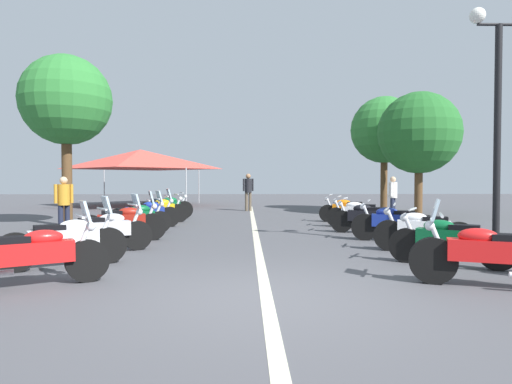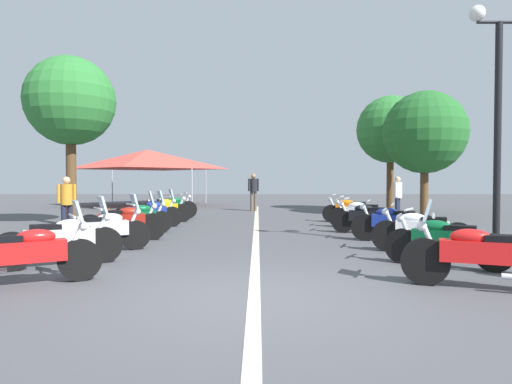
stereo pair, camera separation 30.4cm
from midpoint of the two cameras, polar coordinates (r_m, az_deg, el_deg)
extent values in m
plane|color=#4C4C51|center=(5.78, 1.30, -13.46)|extent=(80.00, 80.00, 0.00)
cube|color=beige|center=(12.38, 0.72, -5.35)|extent=(24.92, 0.16, 0.01)
cylinder|color=black|center=(7.11, -20.48, -8.16)|extent=(0.43, 0.61, 0.62)
cube|color=red|center=(7.01, -26.70, -6.88)|extent=(0.81, 1.15, 0.30)
ellipsoid|color=red|center=(6.99, -25.24, -5.22)|extent=(0.48, 0.58, 0.22)
cube|color=black|center=(6.98, -28.54, -5.45)|extent=(0.46, 0.55, 0.12)
cylinder|color=silver|center=(7.06, -20.98, -5.77)|extent=(0.20, 0.29, 0.58)
cylinder|color=silver|center=(7.01, -21.34, -2.86)|extent=(0.56, 0.34, 0.04)
sphere|color=silver|center=(7.05, -20.11, -4.13)|extent=(0.14, 0.14, 0.14)
cube|color=silver|center=(7.02, -20.70, -2.28)|extent=(0.37, 0.28, 0.32)
cylinder|color=black|center=(8.51, -17.92, -6.45)|extent=(0.46, 0.62, 0.64)
cylinder|color=black|center=(8.30, -27.93, -6.76)|extent=(0.46, 0.62, 0.64)
cube|color=white|center=(8.35, -22.88, -5.41)|extent=(0.82, 1.10, 0.30)
ellipsoid|color=white|center=(8.36, -21.67, -4.01)|extent=(0.49, 0.58, 0.22)
cube|color=black|center=(8.30, -24.40, -4.21)|extent=(0.47, 0.55, 0.12)
cylinder|color=silver|center=(8.46, -18.33, -4.45)|extent=(0.21, 0.28, 0.58)
cylinder|color=silver|center=(8.42, -18.62, -2.03)|extent=(0.55, 0.36, 0.04)
sphere|color=silver|center=(8.46, -17.62, -3.08)|extent=(0.14, 0.14, 0.14)
cylinder|color=silver|center=(8.51, -26.00, -7.19)|extent=(0.35, 0.51, 0.08)
cube|color=silver|center=(8.43, -18.09, -1.54)|extent=(0.37, 0.29, 0.32)
cylinder|color=black|center=(9.89, -14.34, -5.36)|extent=(0.44, 0.61, 0.63)
cylinder|color=black|center=(9.60, -22.56, -5.64)|extent=(0.44, 0.61, 0.63)
cube|color=silver|center=(9.70, -18.40, -4.45)|extent=(0.79, 1.07, 0.30)
ellipsoid|color=silver|center=(9.72, -17.37, -3.25)|extent=(0.49, 0.58, 0.22)
cube|color=black|center=(9.64, -19.69, -3.43)|extent=(0.47, 0.55, 0.12)
cylinder|color=silver|center=(9.84, -14.69, -3.64)|extent=(0.21, 0.28, 0.58)
cylinder|color=silver|center=(9.81, -14.93, -1.55)|extent=(0.55, 0.35, 0.04)
sphere|color=silver|center=(9.86, -14.08, -2.46)|extent=(0.14, 0.14, 0.14)
cylinder|color=silver|center=(9.83, -21.05, -6.01)|extent=(0.35, 0.51, 0.08)
cube|color=silver|center=(9.82, -14.49, -1.13)|extent=(0.37, 0.29, 0.32)
cylinder|color=black|center=(11.36, -12.40, -4.33)|extent=(0.34, 0.68, 0.67)
cylinder|color=black|center=(11.31, -19.79, -4.42)|extent=(0.34, 0.68, 0.67)
cube|color=maroon|center=(11.29, -16.09, -3.47)|extent=(0.62, 1.14, 0.30)
ellipsoid|color=maroon|center=(11.28, -15.19, -2.45)|extent=(0.41, 0.58, 0.22)
cube|color=black|center=(11.27, -17.22, -2.57)|extent=(0.40, 0.54, 0.12)
cylinder|color=silver|center=(11.33, -12.71, -2.83)|extent=(0.16, 0.30, 0.58)
cylinder|color=silver|center=(11.30, -12.92, -1.01)|extent=(0.60, 0.23, 0.04)
sphere|color=silver|center=(11.32, -12.16, -1.81)|extent=(0.14, 0.14, 0.14)
cylinder|color=silver|center=(11.49, -18.30, -4.81)|extent=(0.25, 0.55, 0.08)
cube|color=silver|center=(11.31, -12.52, -0.65)|extent=(0.38, 0.23, 0.32)
cylinder|color=black|center=(12.87, -11.39, -3.75)|extent=(0.40, 0.61, 0.62)
cylinder|color=black|center=(12.57, -17.71, -3.92)|extent=(0.40, 0.61, 0.62)
cube|color=#0C592D|center=(12.69, -14.52, -3.03)|extent=(0.74, 1.10, 0.30)
ellipsoid|color=#0C592D|center=(12.71, -13.73, -2.11)|extent=(0.47, 0.58, 0.22)
cube|color=black|center=(12.63, -15.50, -2.24)|extent=(0.45, 0.55, 0.12)
cylinder|color=silver|center=(12.83, -11.66, -2.42)|extent=(0.19, 0.29, 0.58)
cylinder|color=silver|center=(12.80, -11.84, -0.82)|extent=(0.57, 0.32, 0.04)
sphere|color=silver|center=(12.85, -11.19, -1.52)|extent=(0.14, 0.14, 0.14)
cylinder|color=silver|center=(12.81, -16.57, -4.23)|extent=(0.32, 0.53, 0.08)
cube|color=silver|center=(12.82, -11.50, -0.50)|extent=(0.38, 0.27, 0.32)
cylinder|color=black|center=(14.42, -10.10, -3.12)|extent=(0.36, 0.65, 0.64)
cylinder|color=black|center=(14.23, -16.20, -3.22)|extent=(0.36, 0.65, 0.64)
cube|color=navy|center=(14.29, -13.13, -2.45)|extent=(0.67, 1.19, 0.30)
ellipsoid|color=navy|center=(14.30, -12.42, -1.64)|extent=(0.43, 0.58, 0.22)
cube|color=black|center=(14.25, -14.02, -1.74)|extent=(0.41, 0.54, 0.12)
cylinder|color=silver|center=(14.39, -10.34, -1.93)|extent=(0.17, 0.30, 0.58)
cylinder|color=silver|center=(14.36, -10.51, -0.50)|extent=(0.59, 0.25, 0.04)
sphere|color=silver|center=(14.39, -9.92, -1.13)|extent=(0.14, 0.14, 0.14)
cylinder|color=silver|center=(14.44, -15.03, -3.52)|extent=(0.27, 0.54, 0.08)
cube|color=silver|center=(14.37, -10.19, -0.22)|extent=(0.38, 0.24, 0.32)
cylinder|color=black|center=(15.94, -8.86, -2.65)|extent=(0.36, 0.66, 0.65)
cylinder|color=black|center=(15.71, -14.42, -2.74)|extent=(0.36, 0.66, 0.65)
cube|color=#EAB214|center=(15.79, -11.62, -2.04)|extent=(0.67, 1.20, 0.30)
ellipsoid|color=#EAB214|center=(15.81, -10.98, -1.31)|extent=(0.42, 0.58, 0.22)
cube|color=black|center=(15.75, -12.42, -1.40)|extent=(0.41, 0.54, 0.12)
cylinder|color=silver|center=(15.91, -9.08, -1.57)|extent=(0.17, 0.30, 0.58)
cylinder|color=silver|center=(15.88, -9.22, -0.28)|extent=(0.60, 0.25, 0.04)
sphere|color=silver|center=(15.92, -8.69, -0.85)|extent=(0.14, 0.14, 0.14)
cylinder|color=silver|center=(15.93, -13.37, -3.02)|extent=(0.27, 0.54, 0.08)
cylinder|color=black|center=(17.46, -8.18, -2.24)|extent=(0.34, 0.68, 0.67)
cylinder|color=black|center=(17.28, -12.90, -2.30)|extent=(0.34, 0.68, 0.67)
cube|color=#0C592D|center=(17.34, -10.53, -1.68)|extent=(0.61, 1.13, 0.30)
ellipsoid|color=#0C592D|center=(17.36, -9.95, -1.01)|extent=(0.41, 0.58, 0.22)
cube|color=black|center=(17.31, -11.26, -1.09)|extent=(0.40, 0.54, 0.12)
cylinder|color=silver|center=(17.43, -8.38, -1.26)|extent=(0.16, 0.30, 0.58)
cylinder|color=silver|center=(17.41, -8.52, -0.07)|extent=(0.60, 0.23, 0.04)
sphere|color=silver|center=(17.44, -8.03, -0.60)|extent=(0.14, 0.14, 0.14)
cylinder|color=silver|center=(17.49, -12.01, -2.58)|extent=(0.25, 0.55, 0.08)
cylinder|color=black|center=(6.91, 22.05, -8.24)|extent=(0.37, 0.68, 0.67)
cube|color=red|center=(6.94, 28.38, -6.77)|extent=(0.67, 1.18, 0.30)
ellipsoid|color=red|center=(6.89, 26.91, -5.13)|extent=(0.43, 0.58, 0.22)
cube|color=black|center=(6.95, 30.20, -5.29)|extent=(0.41, 0.54, 0.12)
cylinder|color=silver|center=(6.87, 22.58, -5.78)|extent=(0.17, 0.30, 0.58)
cylinder|color=silver|center=(6.83, 22.95, -2.78)|extent=(0.59, 0.26, 0.04)
sphere|color=silver|center=(6.84, 21.68, -4.11)|extent=(0.14, 0.14, 0.14)
cube|color=silver|center=(6.82, 22.29, -2.19)|extent=(0.38, 0.24, 0.32)
cylinder|color=black|center=(8.50, 19.24, -6.54)|extent=(0.44, 0.61, 0.62)
cylinder|color=black|center=(8.34, 29.14, -6.81)|extent=(0.44, 0.61, 0.62)
cube|color=#0C592D|center=(8.37, 24.16, -5.48)|extent=(0.80, 1.09, 0.30)
ellipsoid|color=#0C592D|center=(8.37, 22.94, -4.09)|extent=(0.49, 0.58, 0.22)
cube|color=black|center=(8.33, 25.68, -4.29)|extent=(0.47, 0.55, 0.12)
cylinder|color=silver|center=(8.46, 19.66, -4.54)|extent=(0.21, 0.28, 0.58)
cylinder|color=silver|center=(8.42, 19.95, -2.11)|extent=(0.55, 0.35, 0.04)
sphere|color=silver|center=(8.46, 18.94, -3.17)|extent=(0.14, 0.14, 0.14)
cylinder|color=silver|center=(8.19, 27.04, -7.60)|extent=(0.35, 0.51, 0.08)
cylinder|color=black|center=(9.80, 17.34, -5.37)|extent=(0.35, 0.66, 0.65)
cylinder|color=black|center=(9.83, 25.30, -5.43)|extent=(0.35, 0.66, 0.65)
cube|color=white|center=(9.77, 21.34, -4.37)|extent=(0.61, 1.06, 0.30)
ellipsoid|color=white|center=(9.75, 20.29, -3.19)|extent=(0.42, 0.58, 0.22)
cube|color=black|center=(9.76, 22.64, -3.32)|extent=(0.41, 0.54, 0.12)
cylinder|color=silver|center=(9.76, 17.71, -3.63)|extent=(0.16, 0.30, 0.58)
cylinder|color=silver|center=(9.74, 17.96, -1.52)|extent=(0.60, 0.25, 0.04)
sphere|color=silver|center=(9.75, 17.07, -2.45)|extent=(0.14, 0.14, 0.14)
cylinder|color=silver|center=(9.64, 23.77, -6.13)|extent=(0.26, 0.54, 0.08)
cylinder|color=black|center=(11.32, 14.50, -4.39)|extent=(0.34, 0.67, 0.66)
cylinder|color=black|center=(11.30, 21.70, -4.46)|extent=(0.34, 0.67, 0.66)
cube|color=navy|center=(11.27, 18.11, -3.52)|extent=(0.61, 1.11, 0.30)
ellipsoid|color=navy|center=(11.26, 17.20, -2.50)|extent=(0.41, 0.58, 0.22)
cube|color=black|center=(11.26, 19.23, -2.62)|extent=(0.40, 0.54, 0.12)
cylinder|color=silver|center=(11.29, 14.82, -2.88)|extent=(0.16, 0.30, 0.58)
cylinder|color=silver|center=(11.26, 15.04, -1.05)|extent=(0.60, 0.23, 0.04)
sphere|color=silver|center=(11.28, 14.27, -1.86)|extent=(0.14, 0.14, 0.14)
cylinder|color=silver|center=(11.12, 20.28, -5.05)|extent=(0.25, 0.55, 0.08)
cylinder|color=black|center=(12.86, 11.76, -3.73)|extent=(0.37, 0.64, 0.63)
cylinder|color=black|center=(12.67, 18.52, -3.85)|extent=(0.37, 0.64, 0.63)
cube|color=black|center=(12.73, 15.12, -2.99)|extent=(0.69, 1.17, 0.30)
ellipsoid|color=black|center=(12.73, 14.32, -2.08)|extent=(0.44, 0.58, 0.22)
cube|color=black|center=(12.69, 16.11, -2.20)|extent=(0.42, 0.54, 0.12)
cylinder|color=silver|center=(12.82, 12.03, -2.40)|extent=(0.17, 0.29, 0.58)
cylinder|color=silver|center=(12.79, 12.21, -0.79)|extent=(0.59, 0.27, 0.04)
sphere|color=silver|center=(12.83, 11.55, -1.50)|extent=(0.14, 0.14, 0.14)
cylinder|color=silver|center=(12.52, 17.08, -4.34)|extent=(0.28, 0.54, 0.08)
cylinder|color=black|center=(14.32, 11.13, -3.20)|extent=(0.35, 0.63, 0.62)
cylinder|color=black|center=(14.16, 17.10, -3.29)|extent=(0.35, 0.63, 0.62)
cube|color=white|center=(14.21, 14.10, -2.52)|extent=(0.65, 1.16, 0.30)
ellipsoid|color=white|center=(14.22, 13.39, -1.71)|extent=(0.42, 0.58, 0.22)
cube|color=black|center=(14.18, 14.99, -1.81)|extent=(0.41, 0.54, 0.12)
cylinder|color=silver|center=(14.29, 11.37, -2.00)|extent=(0.17, 0.30, 0.58)
cylinder|color=silver|center=(14.27, 11.54, -0.56)|extent=(0.60, 0.25, 0.04)
sphere|color=silver|center=(14.30, 10.94, -1.19)|extent=(0.14, 0.14, 0.14)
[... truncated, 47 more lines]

